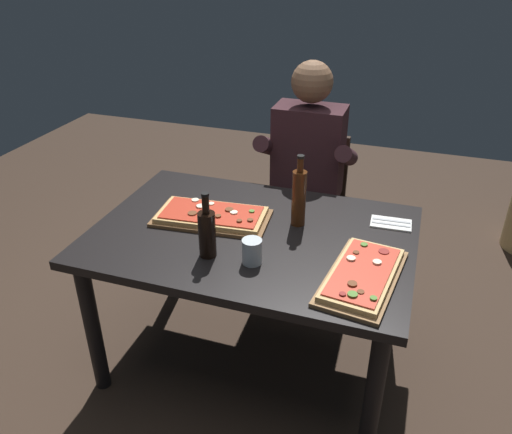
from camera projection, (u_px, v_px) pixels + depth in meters
ground_plane at (253, 356)px, 2.60m from camera, size 6.40×6.40×0.00m
dining_table at (252, 250)px, 2.29m from camera, size 1.40×0.96×0.74m
pizza_rectangular_front at (212, 216)px, 2.33m from camera, size 0.54×0.31×0.05m
pizza_rectangular_left at (362, 275)px, 1.93m from camera, size 0.31×0.52×0.05m
wine_bottle_dark at (299, 197)px, 2.24m from camera, size 0.06×0.06×0.33m
oil_bottle_amber at (207, 232)px, 2.03m from camera, size 0.07×0.07×0.28m
tumbler_near_camera at (252, 253)px, 2.01m from camera, size 0.08×0.08×0.10m
napkin_cutlery_set at (391, 223)px, 2.30m from camera, size 0.18×0.12×0.01m
diner_chair at (308, 201)px, 3.06m from camera, size 0.44×0.44×0.87m
seated_diner at (306, 170)px, 2.84m from camera, size 0.53×0.41×1.33m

